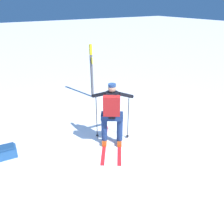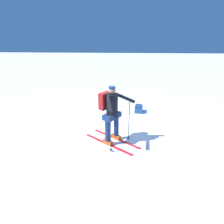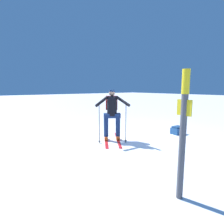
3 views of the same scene
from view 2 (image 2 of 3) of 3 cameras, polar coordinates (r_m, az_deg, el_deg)
ground_plane at (r=5.90m, az=1.56°, el=-5.87°), size 80.00×80.00×0.00m
skier at (r=4.85m, az=-0.28°, el=0.33°), size 1.38×1.71×1.67m
dropped_backpack at (r=7.39m, az=8.68°, el=1.05°), size 0.47×0.36×0.29m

